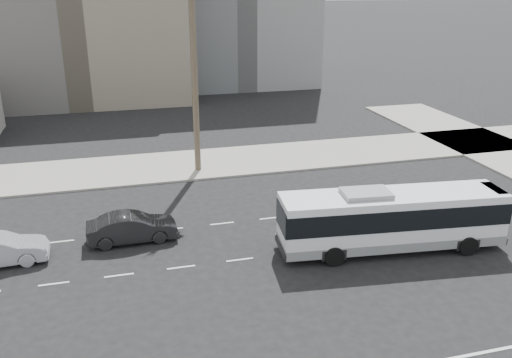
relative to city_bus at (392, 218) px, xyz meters
name	(u,v)px	position (x,y,z in m)	size (l,w,h in m)	color
ground	(295,253)	(-4.99, 0.84, -1.78)	(700.00, 700.00, 0.00)	black
sidewalk_north	(231,161)	(-4.99, 16.34, -1.71)	(120.00, 7.00, 0.15)	gray
midrise_beige_west	(76,20)	(-16.99, 45.84, 7.22)	(24.00, 18.00, 18.00)	#67625D
city_bus	(392,218)	(0.00, 0.00, 0.00)	(12.01, 3.85, 3.39)	white
car_a	(132,228)	(-13.15, 4.43, -0.98)	(4.83, 1.68, 1.59)	black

